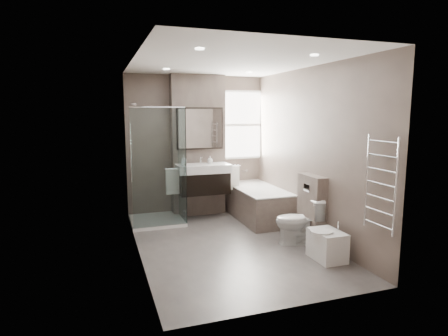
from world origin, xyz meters
name	(u,v)px	position (x,y,z in m)	size (l,w,h in m)	color
room	(230,156)	(0.00, 0.00, 1.30)	(2.70, 3.90, 2.70)	#55514F
vanity_pier	(198,146)	(0.00, 1.77, 1.30)	(1.00, 0.25, 2.60)	#63564E
vanity	(203,178)	(0.00, 1.43, 0.74)	(0.95, 0.47, 0.66)	black
mirror_cabinet	(200,128)	(0.00, 1.61, 1.63)	(0.86, 0.08, 0.76)	black
towel_left	(173,182)	(-0.56, 1.40, 0.72)	(0.24, 0.06, 0.44)	white
towel_right	(233,178)	(0.56, 1.40, 0.72)	(0.24, 0.06, 0.44)	white
shower_enclosure	(163,196)	(-0.75, 1.35, 0.49)	(0.90, 0.90, 2.00)	white
bathtub	(257,202)	(0.92, 1.10, 0.32)	(0.75, 1.60, 0.57)	#63564E
window	(241,125)	(0.90, 1.88, 1.68)	(0.98, 0.06, 1.33)	white
toilet	(299,221)	(0.97, -0.30, 0.34)	(0.38, 0.67, 0.69)	white
cistern_box	(312,208)	(1.21, -0.25, 0.50)	(0.19, 0.55, 1.00)	#63564E
bidet	(327,245)	(1.01, -0.96, 0.20)	(0.41, 0.48, 0.50)	white
towel_radiator	(381,184)	(1.25, -1.60, 1.12)	(0.03, 0.49, 1.10)	silver
soap_bottle_a	(184,160)	(-0.34, 1.46, 1.08)	(0.08, 0.08, 0.17)	white
soap_bottle_b	(210,159)	(0.17, 1.54, 1.07)	(0.10, 0.10, 0.13)	white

